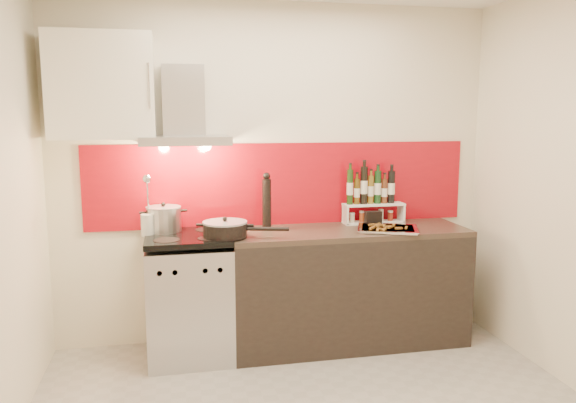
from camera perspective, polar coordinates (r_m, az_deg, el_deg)
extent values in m
cube|color=silver|center=(4.38, -1.21, 2.83)|extent=(3.40, 0.02, 2.60)
cube|color=#9E0814|center=(4.39, -0.54, 1.79)|extent=(3.00, 0.02, 0.64)
cube|color=#B7B7BA|center=(4.21, -9.95, -9.87)|extent=(0.60, 0.60, 0.84)
cube|color=black|center=(3.97, -9.76, -12.43)|extent=(0.50, 0.02, 0.40)
cube|color=#B7B7BA|center=(3.84, -9.91, -7.00)|extent=(0.56, 0.02, 0.12)
cube|color=#FF190C|center=(3.84, -9.91, -7.02)|extent=(0.10, 0.01, 0.04)
cube|color=black|center=(4.08, -10.13, -3.60)|extent=(0.60, 0.60, 0.04)
cube|color=black|center=(4.40, 6.05, -8.79)|extent=(1.80, 0.60, 0.86)
cube|color=#2E201C|center=(4.28, 6.15, -3.05)|extent=(1.80, 0.60, 0.04)
cube|color=#B7B7BA|center=(4.04, -10.42, 6.15)|extent=(0.62, 0.50, 0.06)
cube|color=#B7B7BA|center=(4.19, -10.59, 10.08)|extent=(0.30, 0.18, 0.50)
sphere|color=#FFD18C|center=(4.04, -12.54, 5.52)|extent=(0.07, 0.07, 0.07)
sphere|color=#FFD18C|center=(4.05, -8.27, 5.64)|extent=(0.07, 0.07, 0.07)
cube|color=white|center=(4.14, -18.38, 11.04)|extent=(0.70, 0.35, 0.72)
cylinder|color=#B7B7BA|center=(4.20, -12.50, -1.83)|extent=(0.25, 0.25, 0.17)
cylinder|color=#99999E|center=(4.18, -12.55, -0.58)|extent=(0.25, 0.25, 0.01)
sphere|color=black|center=(4.18, -12.56, -0.27)|extent=(0.03, 0.03, 0.03)
cylinder|color=black|center=(3.96, -6.41, -2.88)|extent=(0.31, 0.31, 0.10)
cylinder|color=#99999E|center=(3.95, -6.43, -2.11)|extent=(0.31, 0.31, 0.01)
sphere|color=black|center=(3.95, -6.43, -1.76)|extent=(0.03, 0.03, 0.03)
cylinder|color=black|center=(3.93, -2.05, -2.80)|extent=(0.29, 0.10, 0.03)
cylinder|color=silver|center=(4.13, -14.08, -2.33)|extent=(0.09, 0.09, 0.16)
cylinder|color=silver|center=(4.09, -14.05, 0.47)|extent=(0.01, 0.07, 0.29)
sphere|color=silver|center=(4.01, -14.15, 2.26)|extent=(0.06, 0.06, 0.06)
cylinder|color=black|center=(4.20, -2.18, -0.31)|extent=(0.07, 0.07, 0.38)
sphere|color=black|center=(4.17, -2.20, 2.60)|extent=(0.05, 0.05, 0.05)
cube|color=white|center=(4.53, 8.67, -2.09)|extent=(0.49, 0.13, 0.01)
cube|color=white|center=(4.44, 5.84, -1.36)|extent=(0.01, 0.13, 0.14)
cube|color=white|center=(4.60, 11.43, -1.13)|extent=(0.02, 0.13, 0.14)
cube|color=white|center=(4.50, 8.71, -0.30)|extent=(0.49, 0.13, 0.02)
cylinder|color=#193210|center=(4.42, 6.31, 1.48)|extent=(0.05, 0.05, 0.28)
cylinder|color=#4D370D|center=(4.44, 7.01, 1.03)|extent=(0.05, 0.05, 0.20)
cylinder|color=black|center=(4.45, 7.72, 1.65)|extent=(0.06, 0.06, 0.30)
cylinder|color=brown|center=(4.48, 8.40, 1.20)|extent=(0.05, 0.05, 0.22)
cylinder|color=#123214|center=(4.49, 9.09, 1.46)|extent=(0.06, 0.06, 0.26)
cylinder|color=#532916|center=(4.52, 9.76, 1.04)|extent=(0.05, 0.05, 0.19)
cylinder|color=black|center=(4.54, 10.45, 1.46)|extent=(0.06, 0.06, 0.26)
cylinder|color=beige|center=(4.46, 6.53, -1.70)|extent=(0.04, 0.04, 0.06)
cylinder|color=#A8421C|center=(4.49, 7.51, -1.59)|extent=(0.04, 0.04, 0.07)
cylinder|color=brown|center=(4.51, 8.47, -1.61)|extent=(0.04, 0.04, 0.06)
cylinder|color=silver|center=(4.54, 9.42, -1.45)|extent=(0.04, 0.04, 0.08)
cylinder|color=maroon|center=(4.57, 10.35, -1.50)|extent=(0.04, 0.04, 0.07)
cube|color=black|center=(4.41, 8.65, -1.69)|extent=(0.13, 0.06, 0.11)
cube|color=silver|center=(4.26, 10.09, -2.79)|extent=(0.50, 0.44, 0.01)
cube|color=silver|center=(4.26, 10.09, -2.66)|extent=(0.53, 0.47, 0.01)
cube|color=red|center=(4.26, 10.09, -2.66)|extent=(0.45, 0.39, 0.01)
cube|color=brown|center=(4.32, 10.70, -2.38)|extent=(0.04, 0.06, 0.01)
cube|color=brown|center=(4.31, 8.51, -2.35)|extent=(0.06, 0.03, 0.01)
cube|color=brown|center=(4.21, 11.19, -2.68)|extent=(0.06, 0.02, 0.01)
cube|color=brown|center=(4.18, 8.51, -2.71)|extent=(0.05, 0.05, 0.01)
cube|color=brown|center=(4.31, 9.56, -2.39)|extent=(0.05, 0.05, 0.01)
cube|color=brown|center=(4.16, 9.80, -2.79)|extent=(0.04, 0.05, 0.01)
cube|color=brown|center=(4.29, 9.04, -2.41)|extent=(0.03, 0.06, 0.01)
cube|color=brown|center=(4.33, 9.27, -2.30)|extent=(0.03, 0.06, 0.01)
cube|color=brown|center=(4.16, 9.36, -2.77)|extent=(0.04, 0.05, 0.01)
cube|color=brown|center=(4.25, 9.79, -2.54)|extent=(0.02, 0.06, 0.01)
cube|color=brown|center=(4.24, 10.33, -2.58)|extent=(0.05, 0.05, 0.01)
cube|color=brown|center=(4.14, 9.15, -2.82)|extent=(0.04, 0.05, 0.01)
cube|color=brown|center=(4.31, 9.28, -2.37)|extent=(0.03, 0.06, 0.01)
cube|color=brown|center=(4.22, 8.64, -2.60)|extent=(0.05, 0.05, 0.01)
cube|color=brown|center=(4.25, 10.09, -2.54)|extent=(0.06, 0.03, 0.01)
cube|color=brown|center=(4.25, 11.92, -2.61)|extent=(0.04, 0.06, 0.01)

